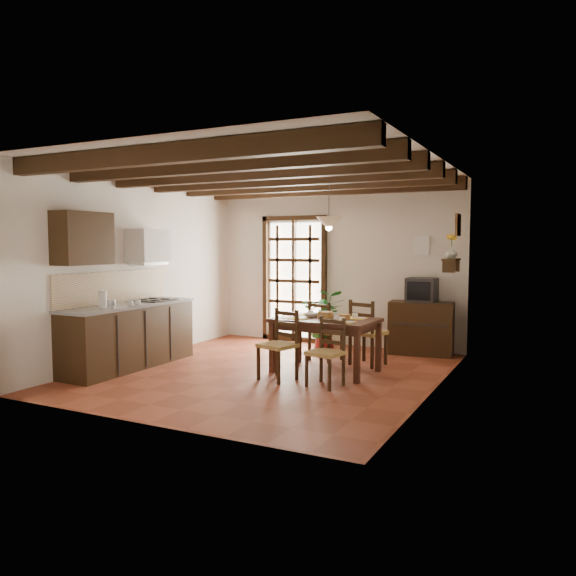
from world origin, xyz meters
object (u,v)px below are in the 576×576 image
Objects in this scene: chair_far_left at (325,342)px; pendant_lamp at (329,222)px; chair_far_right at (367,345)px; crt_tv at (422,290)px; chair_near_right at (326,365)px; dining_table at (326,325)px; kitchen_counter at (129,335)px; potted_plant at (324,315)px; chair_near_left at (278,358)px; sideboard at (421,328)px.

pendant_lamp is (0.31, -0.62, 1.79)m from chair_far_left.
chair_far_right is 2.12× the size of crt_tv.
chair_far_left is 0.69m from chair_far_right.
dining_table is at bearing 124.04° from chair_near_right.
chair_far_right is 1.91m from pendant_lamp.
pendant_lamp reaches higher than chair_far_right.
chair_near_right is at bearing 5.19° from kitchen_counter.
potted_plant reaches higher than dining_table.
chair_near_left is (2.26, 0.30, -0.18)m from kitchen_counter.
kitchen_counter reaches higher than crt_tv.
chair_far_left is 1.92m from pendant_lamp.
chair_near_right is 2.63m from sideboard.
sideboard is 2.56m from pendant_lamp.
chair_near_left is at bearing 100.38° from chair_far_left.
kitchen_counter is 4.93× the size of crt_tv.
potted_plant is at bearing -53.05° from chair_far_left.
kitchen_counter is 3.28m from pendant_lamp.
pendant_lamp is (-0.89, -1.73, 1.65)m from sideboard.
potted_plant is at bearing 114.49° from chair_near_left.
kitchen_counter is at bearing -125.62° from potted_plant.
chair_far_left is at bearing 116.52° from pendant_lamp.
kitchen_counter is 2.33× the size of chair_far_right.
dining_table is at bearing 20.58° from kitchen_counter.
dining_table is 1.43m from pendant_lamp.
kitchen_counter reaches higher than dining_table.
potted_plant is (-1.04, 2.40, 0.30)m from chair_near_right.
kitchen_counter is 1.04× the size of potted_plant.
potted_plant is (-1.11, 0.99, 0.27)m from chair_far_right.
dining_table is at bearing -66.40° from potted_plant.
pendant_lamp reaches higher than kitchen_counter.
crt_tv is (3.53, 2.82, 0.57)m from kitchen_counter.
chair_far_right reaches higher than dining_table.
kitchen_counter is 3.46m from chair_far_right.
chair_far_left is at bearing -137.72° from crt_tv.
sideboard is at bearing 62.79° from pendant_lamp.
crt_tv is at bearing 62.71° from pendant_lamp.
chair_near_right is 0.88× the size of chair_far_right.
kitchen_counter is 3.28m from potted_plant.
chair_far_left is 1.08m from potted_plant.
kitchen_counter is 4.52m from sideboard.
sideboard is at bearing -124.16° from chair_far_left.
chair_near_left reaches higher than chair_near_right.
chair_near_right is at bearing -108.46° from sideboard.
chair_near_right is 0.94× the size of chair_far_left.
chair_far_left is 0.42× the size of potted_plant.
chair_near_left is at bearing 76.09° from chair_far_right.
chair_near_left is 1.57m from chair_far_right.
crt_tv is 2.20m from pendant_lamp.
chair_far_right is 0.97× the size of sideboard.
chair_near_left is 2.02× the size of crt_tv.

